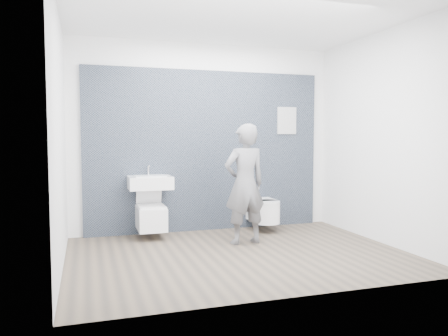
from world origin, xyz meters
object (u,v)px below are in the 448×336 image
object	(u,v)px
washbasin	(150,182)
toilet_square	(151,216)
toilet_rounded	(265,211)
visitor	(245,184)

from	to	relation	value
washbasin	toilet_square	xyz separation A→B (m)	(-0.00, -0.05, -0.47)
toilet_square	toilet_rounded	xyz separation A→B (m)	(1.70, -0.04, -0.01)
toilet_square	visitor	bearing A→B (deg)	-31.37
toilet_square	toilet_rounded	distance (m)	1.70
visitor	toilet_rounded	bearing A→B (deg)	-137.49
toilet_rounded	toilet_square	bearing A→B (deg)	178.57
toilet_square	toilet_rounded	size ratio (longest dim) A/B	1.18
toilet_rounded	visitor	world-z (taller)	visitor
visitor	toilet_square	bearing A→B (deg)	-38.13
toilet_square	visitor	world-z (taller)	visitor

